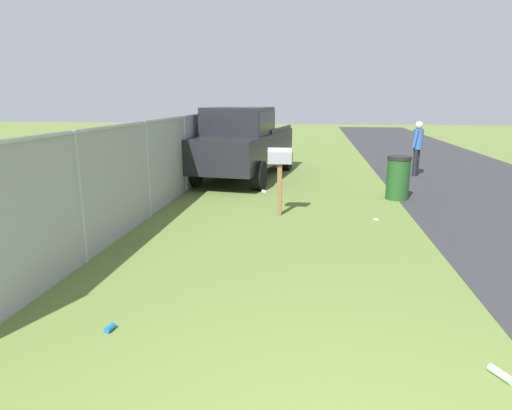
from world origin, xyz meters
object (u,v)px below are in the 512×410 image
mailbox (280,162)px  pickup_truck (243,141)px  trash_bin (398,178)px  pedestrian (417,145)px

mailbox → pickup_truck: pickup_truck is taller
trash_bin → pedestrian: 3.64m
mailbox → pickup_truck: 4.37m
mailbox → pedestrian: size_ratio=0.83×
mailbox → trash_bin: size_ratio=1.35×
trash_bin → pedestrian: pedestrian is taller
mailbox → pedestrian: 6.48m
pickup_truck → pedestrian: bearing=110.5°
mailbox → trash_bin: (1.83, -2.65, -0.59)m
mailbox → pedestrian: (5.25, -3.80, -0.14)m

